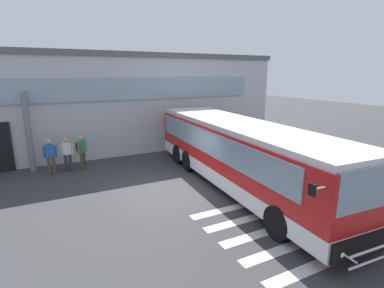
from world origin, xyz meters
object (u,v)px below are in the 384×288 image
(bus_main_foreground, at_px, (239,155))
(passenger_near_column, at_px, (51,155))
(passenger_by_doorway, at_px, (67,153))
(passenger_at_curb_edge, at_px, (82,150))
(entry_support_column, at_px, (29,132))

(bus_main_foreground, xyz_separation_m, passenger_near_column, (-6.93, 5.21, -0.41))
(passenger_by_doorway, height_order, passenger_at_curb_edge, same)
(passenger_near_column, distance_m, passenger_by_doorway, 0.73)
(bus_main_foreground, xyz_separation_m, passenger_by_doorway, (-6.20, 5.28, -0.41))
(entry_support_column, bearing_deg, passenger_near_column, -48.94)
(entry_support_column, distance_m, passenger_near_column, 1.57)
(passenger_by_doorway, bearing_deg, passenger_at_curb_edge, 12.06)
(passenger_near_column, xyz_separation_m, passenger_by_doorway, (0.73, 0.07, 0.00))
(bus_main_foreground, height_order, passenger_by_doorway, bus_main_foreground)
(passenger_near_column, height_order, passenger_at_curb_edge, same)
(passenger_by_doorway, bearing_deg, entry_support_column, 150.91)
(entry_support_column, distance_m, passenger_by_doorway, 2.01)
(entry_support_column, relative_size, bus_main_foreground, 0.31)
(entry_support_column, bearing_deg, bus_main_foreground, -38.41)
(bus_main_foreground, relative_size, passenger_near_column, 7.30)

